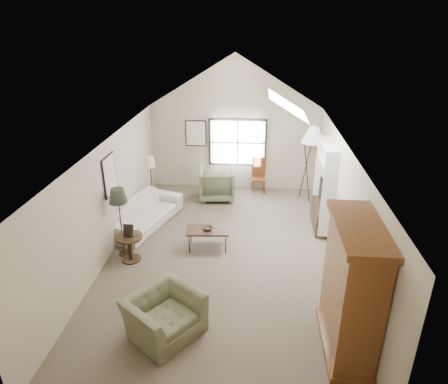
# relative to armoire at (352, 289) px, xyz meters

# --- Properties ---
(room_shell) EXTENTS (5.01, 8.01, 4.00)m
(room_shell) POSITION_rel_armoire_xyz_m (-2.18, 2.40, 2.11)
(room_shell) COLOR #675C49
(room_shell) RESTS_ON ground
(window) EXTENTS (1.72, 0.08, 1.42)m
(window) POSITION_rel_armoire_xyz_m (-2.08, 6.36, 0.35)
(window) COLOR black
(window) RESTS_ON room_shell
(skylight) EXTENTS (0.80, 1.20, 0.52)m
(skylight) POSITION_rel_armoire_xyz_m (-0.88, 3.30, 2.12)
(skylight) COLOR white
(skylight) RESTS_ON room_shell
(wall_art) EXTENTS (1.97, 3.71, 0.88)m
(wall_art) POSITION_rel_armoire_xyz_m (-4.06, 4.34, 0.63)
(wall_art) COLOR black
(wall_art) RESTS_ON room_shell
(armoire) EXTENTS (0.60, 1.50, 2.20)m
(armoire) POSITION_rel_armoire_xyz_m (0.00, 0.00, 0.00)
(armoire) COLOR brown
(armoire) RESTS_ON ground
(tv_alcove) EXTENTS (0.32, 1.30, 2.10)m
(tv_alcove) POSITION_rel_armoire_xyz_m (0.16, 4.00, 0.05)
(tv_alcove) COLOR white
(tv_alcove) RESTS_ON ground
(media_console) EXTENTS (0.34, 1.18, 0.60)m
(media_console) POSITION_rel_armoire_xyz_m (0.14, 4.00, -0.80)
(media_console) COLOR #382316
(media_console) RESTS_ON ground
(tv_panel) EXTENTS (0.05, 0.90, 0.55)m
(tv_panel) POSITION_rel_armoire_xyz_m (0.14, 4.00, -0.18)
(tv_panel) COLOR black
(tv_panel) RESTS_ON media_console
(sofa) EXTENTS (1.56, 2.50, 0.68)m
(sofa) POSITION_rel_armoire_xyz_m (-4.26, 3.73, -0.76)
(sofa) COLOR beige
(sofa) RESTS_ON ground
(armchair_near) EXTENTS (1.48, 1.50, 0.74)m
(armchair_near) POSITION_rel_armoire_xyz_m (-2.92, 0.02, -0.73)
(armchair_near) COLOR #5E6446
(armchair_near) RESTS_ON ground
(armchair_far) EXTENTS (1.08, 1.10, 0.92)m
(armchair_far) POSITION_rel_armoire_xyz_m (-2.61, 5.52, -0.64)
(armchair_far) COLOR #5C6546
(armchair_far) RESTS_ON ground
(coffee_table) EXTENTS (0.99, 0.60, 0.49)m
(coffee_table) POSITION_rel_armoire_xyz_m (-2.54, 2.75, -0.86)
(coffee_table) COLOR #3E2C19
(coffee_table) RESTS_ON ground
(bowl) EXTENTS (0.25, 0.25, 0.06)m
(bowl) POSITION_rel_armoire_xyz_m (-2.54, 2.75, -0.58)
(bowl) COLOR #3D2919
(bowl) RESTS_ON coffee_table
(side_table) EXTENTS (0.73, 0.73, 0.58)m
(side_table) POSITION_rel_armoire_xyz_m (-4.16, 2.13, -0.81)
(side_table) COLOR #362616
(side_table) RESTS_ON ground
(side_chair) EXTENTS (0.42, 0.42, 1.02)m
(side_chair) POSITION_rel_armoire_xyz_m (-1.42, 6.10, -0.59)
(side_chair) COLOR brown
(side_chair) RESTS_ON ground
(tripod_lamp) EXTENTS (0.82, 0.82, 2.20)m
(tripod_lamp) POSITION_rel_armoire_xyz_m (0.02, 5.65, -0.00)
(tripod_lamp) COLOR silver
(tripod_lamp) RESTS_ON ground
(dark_lamp) EXTENTS (0.49, 0.49, 1.63)m
(dark_lamp) POSITION_rel_armoire_xyz_m (-4.38, 2.33, -0.29)
(dark_lamp) COLOR black
(dark_lamp) RESTS_ON ground
(tan_lamp) EXTENTS (0.37, 0.37, 1.46)m
(tan_lamp) POSITION_rel_armoire_xyz_m (-4.38, 4.93, -0.37)
(tan_lamp) COLOR tan
(tan_lamp) RESTS_ON ground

